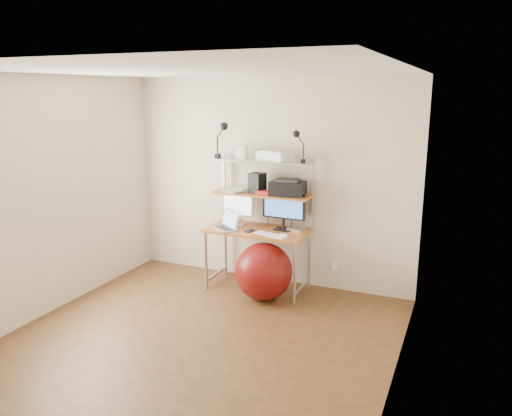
{
  "coord_description": "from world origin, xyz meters",
  "views": [
    {
      "loc": [
        2.23,
        -3.77,
        2.33
      ],
      "look_at": [
        0.1,
        1.15,
        1.07
      ],
      "focal_mm": 35.0,
      "sensor_mm": 36.0,
      "label": 1
    }
  ],
  "objects_px": {
    "monitor_black": "(284,208)",
    "exercise_ball": "(264,272)",
    "laptop": "(227,225)",
    "printer": "(288,188)",
    "monitor_silver": "(238,207)"
  },
  "relations": [
    {
      "from": "monitor_black",
      "to": "exercise_ball",
      "type": "bearing_deg",
      "value": -101.66
    },
    {
      "from": "monitor_black",
      "to": "laptop",
      "type": "distance_m",
      "value": 0.7
    },
    {
      "from": "laptop",
      "to": "printer",
      "type": "relative_size",
      "value": 0.99
    },
    {
      "from": "monitor_silver",
      "to": "exercise_ball",
      "type": "bearing_deg",
      "value": -42.02
    },
    {
      "from": "printer",
      "to": "exercise_ball",
      "type": "relative_size",
      "value": 0.63
    },
    {
      "from": "monitor_black",
      "to": "exercise_ball",
      "type": "xyz_separation_m",
      "value": [
        -0.09,
        -0.38,
        -0.67
      ]
    },
    {
      "from": "monitor_silver",
      "to": "exercise_ball",
      "type": "relative_size",
      "value": 0.65
    },
    {
      "from": "printer",
      "to": "monitor_silver",
      "type": "bearing_deg",
      "value": -179.47
    },
    {
      "from": "printer",
      "to": "exercise_ball",
      "type": "bearing_deg",
      "value": -111.71
    },
    {
      "from": "laptop",
      "to": "exercise_ball",
      "type": "height_order",
      "value": "laptop"
    },
    {
      "from": "monitor_silver",
      "to": "laptop",
      "type": "distance_m",
      "value": 0.28
    },
    {
      "from": "exercise_ball",
      "to": "laptop",
      "type": "bearing_deg",
      "value": 164.42
    },
    {
      "from": "monitor_black",
      "to": "laptop",
      "type": "bearing_deg",
      "value": -157.58
    },
    {
      "from": "monitor_silver",
      "to": "printer",
      "type": "height_order",
      "value": "printer"
    },
    {
      "from": "laptop",
      "to": "monitor_silver",
      "type": "bearing_deg",
      "value": 111.12
    }
  ]
}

